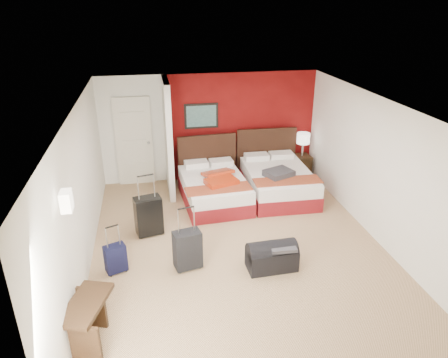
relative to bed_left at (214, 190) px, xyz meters
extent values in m
plane|color=tan|center=(0.13, -1.88, -0.28)|extent=(6.50, 6.50, 0.00)
cube|color=white|center=(0.13, 1.37, 0.97)|extent=(5.00, 0.04, 2.50)
cube|color=white|center=(-2.37, -1.88, 0.97)|extent=(0.04, 6.50, 2.50)
cube|color=black|center=(-0.07, 1.31, 1.27)|extent=(0.78, 0.03, 0.58)
cube|color=white|center=(-2.25, -3.38, 1.62)|extent=(0.12, 0.20, 0.24)
cube|color=maroon|center=(0.88, 1.35, 0.97)|extent=(3.50, 0.04, 2.50)
cube|color=silver|center=(-0.87, 0.73, 0.97)|extent=(0.12, 1.20, 2.50)
cube|color=silver|center=(-1.62, 1.32, 0.75)|extent=(0.82, 0.06, 2.05)
cube|color=white|center=(0.00, 0.00, 0.00)|extent=(1.40, 1.91, 0.55)
cube|color=white|center=(1.44, 0.08, 0.02)|extent=(1.40, 1.97, 0.58)
cube|color=#B52F0F|center=(0.10, -0.10, 0.33)|extent=(0.84, 1.00, 0.11)
cube|color=#3B3B40|center=(1.34, -0.22, 0.37)|extent=(0.68, 0.62, 0.13)
cube|color=black|center=(2.30, 0.97, 0.00)|extent=(0.43, 0.43, 0.55)
cylinder|color=beige|center=(2.30, 0.97, 0.55)|extent=(0.40, 0.40, 0.56)
cube|color=black|center=(-1.39, -1.09, 0.08)|extent=(0.53, 0.40, 0.71)
cube|color=black|center=(-0.80, -2.26, 0.04)|extent=(0.48, 0.35, 0.63)
cube|color=black|center=(-1.93, -2.16, -0.05)|extent=(0.38, 0.31, 0.45)
cube|color=black|center=(0.52, -2.52, -0.08)|extent=(0.80, 0.45, 0.40)
cube|color=#3D3D42|center=(0.67, -2.57, 0.15)|extent=(0.42, 0.36, 0.05)
cube|color=black|center=(-2.17, -3.68, 0.06)|extent=(0.64, 0.90, 0.68)
camera|label=1|loc=(-1.25, -7.86, 3.75)|focal=33.21mm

